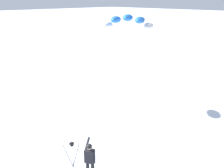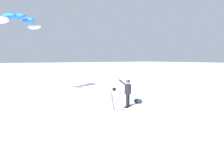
% 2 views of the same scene
% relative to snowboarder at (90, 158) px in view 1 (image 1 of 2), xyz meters
% --- Properties ---
extents(snowboarder, '(0.69, 0.58, 1.68)m').
position_rel_snowboarder_xyz_m(snowboarder, '(0.00, 0.00, 0.00)').
color(snowboarder, black).
rests_on(snowboarder, ground_plane).
extents(traction_kite, '(3.61, 2.86, 0.95)m').
position_rel_snowboarder_xyz_m(traction_kite, '(-4.45, 7.16, 4.67)').
color(traction_kite, white).
extents(camera_tripod, '(0.70, 0.67, 1.27)m').
position_rel_snowboarder_xyz_m(camera_tripod, '(-1.06, -0.13, -0.10)').
color(camera_tripod, '#262628').
rests_on(camera_tripod, ground_plane).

